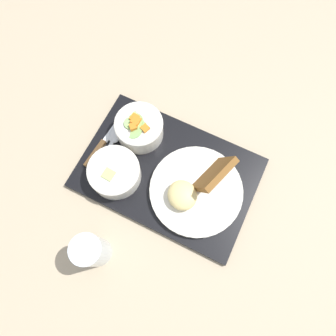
{
  "coord_description": "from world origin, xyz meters",
  "views": [
    {
      "loc": [
        0.08,
        -0.19,
        0.69
      ],
      "look_at": [
        0.0,
        0.0,
        0.04
      ],
      "focal_mm": 32.0,
      "sensor_mm": 36.0,
      "label": 1
    }
  ],
  "objects_px": {
    "knife": "(102,145)",
    "bowl_soup": "(115,172)",
    "spoon": "(112,143)",
    "plate_main": "(196,189)",
    "glass_water": "(93,251)",
    "bowl_salad": "(139,128)"
  },
  "relations": [
    {
      "from": "plate_main",
      "to": "spoon",
      "type": "height_order",
      "value": "plate_main"
    },
    {
      "from": "spoon",
      "to": "glass_water",
      "type": "relative_size",
      "value": 1.33
    },
    {
      "from": "knife",
      "to": "bowl_soup",
      "type": "bearing_deg",
      "value": -122.38
    },
    {
      "from": "bowl_salad",
      "to": "plate_main",
      "type": "bearing_deg",
      "value": -24.03
    },
    {
      "from": "bowl_salad",
      "to": "bowl_soup",
      "type": "height_order",
      "value": "bowl_salad"
    },
    {
      "from": "spoon",
      "to": "glass_water",
      "type": "height_order",
      "value": "glass_water"
    },
    {
      "from": "bowl_salad",
      "to": "knife",
      "type": "height_order",
      "value": "bowl_salad"
    },
    {
      "from": "bowl_soup",
      "to": "spoon",
      "type": "distance_m",
      "value": 0.09
    },
    {
      "from": "bowl_soup",
      "to": "knife",
      "type": "height_order",
      "value": "bowl_soup"
    },
    {
      "from": "spoon",
      "to": "knife",
      "type": "bearing_deg",
      "value": 120.96
    },
    {
      "from": "knife",
      "to": "glass_water",
      "type": "bearing_deg",
      "value": -148.02
    },
    {
      "from": "bowl_salad",
      "to": "plate_main",
      "type": "xyz_separation_m",
      "value": [
        0.18,
        -0.08,
        -0.02
      ]
    },
    {
      "from": "knife",
      "to": "plate_main",
      "type": "bearing_deg",
      "value": -85.95
    },
    {
      "from": "bowl_salad",
      "to": "spoon",
      "type": "bearing_deg",
      "value": -134.25
    },
    {
      "from": "bowl_salad",
      "to": "plate_main",
      "type": "height_order",
      "value": "plate_main"
    },
    {
      "from": "bowl_soup",
      "to": "spoon",
      "type": "bearing_deg",
      "value": 123.32
    },
    {
      "from": "bowl_salad",
      "to": "bowl_soup",
      "type": "relative_size",
      "value": 0.96
    },
    {
      "from": "plate_main",
      "to": "spoon",
      "type": "distance_m",
      "value": 0.23
    },
    {
      "from": "knife",
      "to": "spoon",
      "type": "relative_size",
      "value": 1.25
    },
    {
      "from": "bowl_salad",
      "to": "plate_main",
      "type": "relative_size",
      "value": 0.54
    },
    {
      "from": "glass_water",
      "to": "bowl_salad",
      "type": "bearing_deg",
      "value": 96.52
    },
    {
      "from": "plate_main",
      "to": "knife",
      "type": "bearing_deg",
      "value": 176.96
    }
  ]
}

